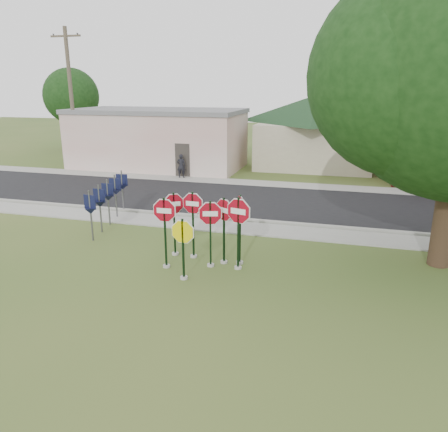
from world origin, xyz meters
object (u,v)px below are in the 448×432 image
(stop_sign_center, at_px, (210,225))
(stop_sign_yellow, at_px, (183,242))
(pedestrian, at_px, (181,166))
(utility_pole_near, at_px, (71,98))
(stop_sign_left, at_px, (165,223))

(stop_sign_center, height_order, stop_sign_yellow, stop_sign_center)
(pedestrian, bearing_deg, utility_pole_near, -17.27)
(stop_sign_yellow, bearing_deg, stop_sign_left, 141.15)
(stop_sign_center, bearing_deg, utility_pole_near, 135.58)
(stop_sign_yellow, bearing_deg, pedestrian, 111.18)
(stop_sign_yellow, distance_m, stop_sign_left, 1.18)
(stop_sign_center, distance_m, stop_sign_left, 1.47)
(stop_sign_yellow, xyz_separation_m, utility_pole_near, (-13.65, 15.06, 3.76))
(stop_sign_left, height_order, pedestrian, stop_sign_left)
(stop_sign_center, relative_size, stop_sign_left, 0.95)
(stop_sign_center, bearing_deg, stop_sign_yellow, -113.35)
(stop_sign_center, distance_m, stop_sign_yellow, 1.31)
(stop_sign_center, bearing_deg, pedestrian, 114.74)
(stop_sign_yellow, relative_size, utility_pole_near, 0.22)
(stop_sign_yellow, height_order, pedestrian, stop_sign_yellow)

